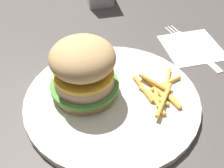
# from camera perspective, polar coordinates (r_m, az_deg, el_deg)

# --- Properties ---
(ground_plane) EXTENTS (1.60, 1.60, 0.00)m
(ground_plane) POSITION_cam_1_polar(r_m,az_deg,el_deg) (0.48, 1.20, -5.06)
(ground_plane) COLOR #47423F
(plate) EXTENTS (0.28, 0.28, 0.01)m
(plate) POSITION_cam_1_polar(r_m,az_deg,el_deg) (0.48, -0.00, -3.13)
(plate) COLOR silver
(plate) RESTS_ON ground_plane
(sandwich) EXTENTS (0.11, 0.11, 0.10)m
(sandwich) POSITION_cam_1_polar(r_m,az_deg,el_deg) (0.46, -5.49, 2.78)
(sandwich) COLOR tan
(sandwich) RESTS_ON plate
(fries_pile) EXTENTS (0.08, 0.11, 0.01)m
(fries_pile) POSITION_cam_1_polar(r_m,az_deg,el_deg) (0.49, 9.05, -1.33)
(fries_pile) COLOR #E5B251
(fries_pile) RESTS_ON plate
(napkin) EXTENTS (0.13, 0.13, 0.00)m
(napkin) POSITION_cam_1_polar(r_m,az_deg,el_deg) (0.63, 15.02, 6.80)
(napkin) COLOR white
(napkin) RESTS_ON ground_plane
(fork) EXTENTS (0.08, 0.17, 0.00)m
(fork) POSITION_cam_1_polar(r_m,az_deg,el_deg) (0.63, 14.97, 7.07)
(fork) COLOR silver
(fork) RESTS_ON napkin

